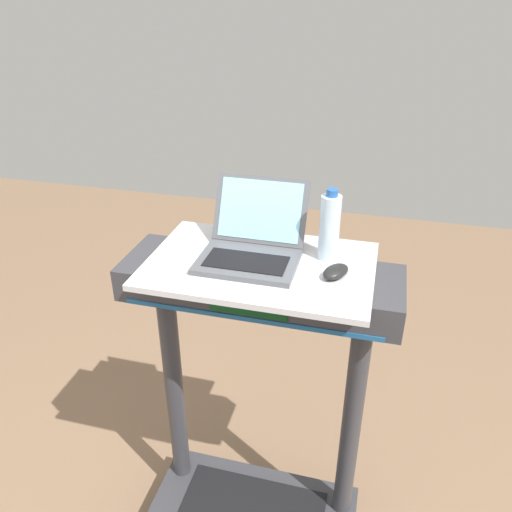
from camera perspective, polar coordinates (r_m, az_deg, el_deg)
desk_board at (r=1.60m, az=0.45°, el=-1.06°), size 0.71×0.47×0.02m
laptop at (r=1.61m, az=-0.46°, el=1.35°), size 0.31×0.32×0.22m
computer_mouse at (r=1.53m, az=8.95°, el=-1.74°), size 0.10×0.12×0.03m
water_bottle at (r=1.59m, az=8.26°, el=3.25°), size 0.06×0.06×0.23m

